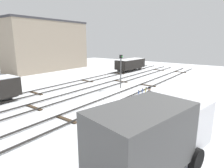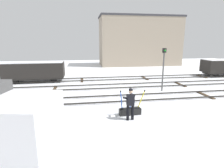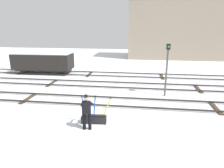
% 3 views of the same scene
% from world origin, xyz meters
% --- Properties ---
extents(ground_plane, '(60.00, 60.00, 0.00)m').
position_xyz_m(ground_plane, '(0.00, 0.00, 0.00)').
color(ground_plane, white).
extents(track_main_line, '(44.00, 1.94, 0.18)m').
position_xyz_m(track_main_line, '(0.00, 0.00, 0.11)').
color(track_main_line, '#2D2B28').
rests_on(track_main_line, ground_plane).
extents(track_siding_near, '(44.00, 1.94, 0.18)m').
position_xyz_m(track_siding_near, '(0.00, 3.68, 0.11)').
color(track_siding_near, '#2D2B28').
rests_on(track_siding_near, ground_plane).
extents(track_siding_far, '(44.00, 1.94, 0.18)m').
position_xyz_m(track_siding_far, '(0.00, 7.20, 0.11)').
color(track_siding_far, '#2D2B28').
rests_on(track_siding_far, ground_plane).
extents(switch_lever_frame, '(1.51, 0.45, 1.45)m').
position_xyz_m(switch_lever_frame, '(-0.80, -2.72, 0.25)').
color(switch_lever_frame, black).
rests_on(switch_lever_frame, ground_plane).
extents(rail_worker, '(0.57, 0.66, 1.73)m').
position_xyz_m(rail_worker, '(-0.98, -3.38, 0.97)').
color(rail_worker, black).
rests_on(rail_worker, ground_plane).
extents(delivery_truck, '(5.76, 3.24, 2.78)m').
position_xyz_m(delivery_truck, '(-6.98, -6.49, 1.58)').
color(delivery_truck, silver).
rests_on(delivery_truck, ground_plane).
extents(signal_post, '(0.24, 0.32, 3.54)m').
position_xyz_m(signal_post, '(3.17, 1.87, 2.19)').
color(signal_post, '#4C4C4C').
rests_on(signal_post, ground_plane).
extents(apartment_building, '(14.14, 5.46, 8.40)m').
position_xyz_m(apartment_building, '(6.66, 19.62, 4.21)').
color(apartment_building, gray).
rests_on(apartment_building, ground_plane).
extents(freight_car_near_switch, '(6.19, 2.30, 2.00)m').
position_xyz_m(freight_car_near_switch, '(13.98, 7.20, 1.18)').
color(freight_car_near_switch, '#2D2B28').
rests_on(freight_car_near_switch, ground_plane).
extents(perched_bird_roof_left, '(0.25, 0.27, 0.13)m').
position_xyz_m(perched_bird_roof_left, '(8.63, 20.53, 8.46)').
color(perched_bird_roof_left, '#514C47').
rests_on(perched_bird_roof_left, apartment_building).
extents(perched_bird_roof_right, '(0.27, 0.26, 0.13)m').
position_xyz_m(perched_bird_roof_right, '(3.22, 18.25, 8.46)').
color(perched_bird_roof_right, '#333338').
rests_on(perched_bird_roof_right, apartment_building).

